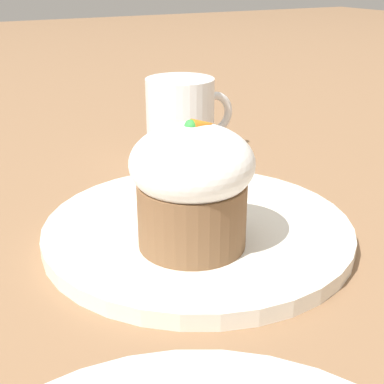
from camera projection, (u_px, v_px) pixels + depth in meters
The scene contains 5 objects.
ground_plane at pixel (198, 237), 0.45m from camera, with size 4.00×4.00×0.00m, color #846042.
dessert_plate at pixel (198, 230), 0.45m from camera, with size 0.25×0.25×0.01m.
carrot_cake at pixel (192, 185), 0.39m from camera, with size 0.09×0.09×0.10m.
spoon at pixel (166, 217), 0.45m from camera, with size 0.08×0.14×0.01m.
coffee_cup at pixel (182, 118), 0.62m from camera, with size 0.11×0.08×0.09m.
Camera 1 is at (-0.19, -0.35, 0.21)m, focal length 50.00 mm.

